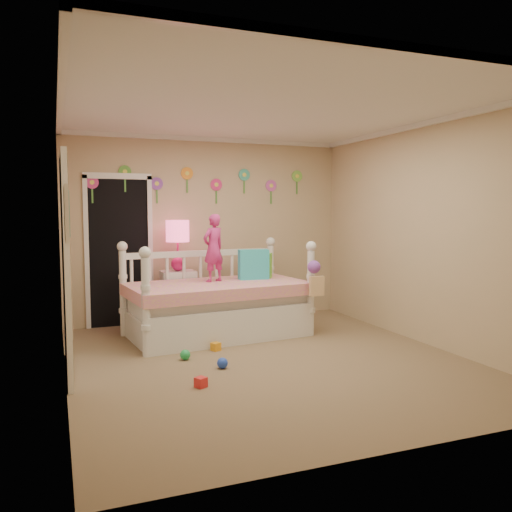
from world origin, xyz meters
name	(u,v)px	position (x,y,z in m)	size (l,w,h in m)	color
floor	(268,360)	(0.00, 0.00, 0.00)	(4.00, 4.50, 0.01)	#7F684C
ceiling	(268,109)	(0.00, 0.00, 2.60)	(4.00, 4.50, 0.01)	white
back_wall	(208,230)	(0.00, 2.25, 1.30)	(4.00, 0.01, 2.60)	tan
left_wall	(62,241)	(-2.00, 0.00, 1.30)	(0.01, 4.50, 2.60)	tan
right_wall	(426,234)	(2.00, 0.00, 1.30)	(0.01, 4.50, 2.60)	tan
crown_molding	(268,112)	(0.00, 0.00, 2.57)	(4.00, 4.50, 0.06)	white
daybed	(217,288)	(-0.18, 1.23, 0.60)	(2.23, 1.20, 1.21)	white
pillow_turquoise	(254,264)	(0.36, 1.36, 0.87)	(0.39, 0.14, 0.39)	#27AAC4
pillow_lime	(259,265)	(0.48, 1.50, 0.84)	(0.35, 0.13, 0.33)	#78D641
child	(213,248)	(-0.19, 1.34, 1.10)	(0.31, 0.20, 0.86)	#CA2E7F
nightstand	(178,298)	(-0.51, 1.95, 0.38)	(0.45, 0.35, 0.76)	white
table_lamp	(178,237)	(-0.51, 1.95, 1.21)	(0.31, 0.31, 0.69)	#E01D72
closet_doorway	(119,250)	(-1.25, 2.23, 1.03)	(0.90, 0.04, 2.07)	black
flower_decals	(202,184)	(-0.09, 2.24, 1.94)	(3.40, 0.02, 0.50)	#B2668C
mirror_closet	(66,265)	(-1.96, 0.30, 1.05)	(0.07, 1.30, 2.10)	white
wall_picture	(66,214)	(-1.97, -0.90, 1.55)	(0.05, 0.34, 0.42)	white
hanging_bag	(315,279)	(0.88, 0.65, 0.74)	(0.20, 0.16, 0.36)	beige
toy_scatter	(211,363)	(-0.64, -0.07, 0.06)	(0.80, 1.30, 0.11)	#996666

